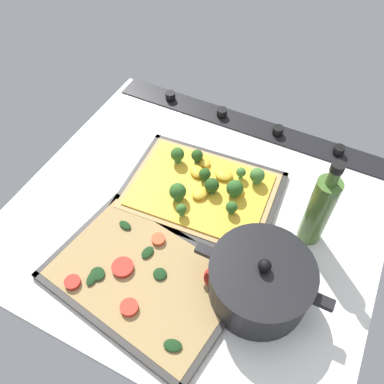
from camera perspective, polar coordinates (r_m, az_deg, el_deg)
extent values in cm
cube|color=silver|center=(89.76, 0.53, -3.70)|extent=(79.72, 71.71, 3.00)
cube|color=black|center=(108.57, 8.20, 9.63)|extent=(76.53, 7.00, 0.80)
cylinder|color=black|center=(105.48, 20.45, 5.75)|extent=(2.80, 2.80, 1.80)
cylinder|color=black|center=(106.37, 12.30, 8.74)|extent=(2.80, 2.80, 1.80)
cylinder|color=black|center=(109.61, 4.34, 11.45)|extent=(2.80, 2.80, 1.80)
cylinder|color=black|center=(114.98, -3.15, 13.77)|extent=(2.80, 2.80, 1.80)
cube|color=#33302D|center=(91.66, 1.25, -0.20)|extent=(36.66, 28.44, 0.50)
cube|color=#33302D|center=(99.05, 3.93, 5.19)|extent=(34.93, 3.64, 1.30)
cube|color=#33302D|center=(84.77, -1.88, -6.17)|extent=(34.93, 3.64, 1.30)
cube|color=#33302D|center=(89.24, 11.38, -3.31)|extent=(3.02, 26.09, 1.30)
cube|color=#33302D|center=(96.40, -8.11, 2.97)|extent=(3.02, 26.09, 1.30)
cube|color=tan|center=(91.07, 1.26, 0.09)|extent=(34.10, 25.88, 1.00)
cube|color=gold|center=(90.52, 1.26, 0.36)|extent=(31.34, 23.34, 0.40)
cone|color=#4D8B3F|center=(86.48, 5.66, -2.74)|extent=(1.42, 1.42, 0.92)
sphere|color=#2D5B23|center=(85.33, 5.74, -2.19)|extent=(2.58, 2.58, 2.58)
cone|color=#427635|center=(95.55, 0.73, 4.68)|extent=(1.54, 1.54, 1.07)
sphere|color=#264C1C|center=(94.39, 0.74, 5.33)|extent=(2.80, 2.80, 2.80)
cone|color=#5B9F46|center=(85.69, -1.54, -3.00)|extent=(1.24, 1.24, 1.16)
sphere|color=#386B28|center=(84.53, -1.56, -2.44)|extent=(2.26, 2.26, 2.26)
cone|color=#68AD54|center=(92.71, 7.01, 2.28)|extent=(1.24, 1.24, 1.18)
sphere|color=#427533|center=(91.63, 7.09, 2.87)|extent=(2.25, 2.25, 2.25)
cone|color=#4D8B3F|center=(88.33, -2.04, -0.69)|extent=(2.09, 2.09, 1.08)
sphere|color=#2D5B23|center=(86.78, -2.08, 0.09)|extent=(3.80, 3.80, 3.80)
cone|color=#68AD54|center=(92.52, 9.26, 1.69)|extent=(1.89, 1.89, 1.03)
sphere|color=#427533|center=(91.16, 9.41, 2.41)|extent=(3.44, 3.44, 3.44)
cone|color=#4D8B3F|center=(89.56, 6.10, -0.19)|extent=(2.10, 2.10, 0.81)
sphere|color=#2D5B23|center=(88.13, 6.20, 0.55)|extent=(3.82, 3.82, 3.82)
cone|color=#427635|center=(91.91, 1.84, 2.02)|extent=(1.51, 1.51, 0.83)
sphere|color=#264C1C|center=(90.81, 1.87, 2.61)|extent=(2.75, 2.75, 2.75)
cone|color=#427635|center=(89.65, 2.85, 0.30)|extent=(1.81, 1.81, 0.99)
sphere|color=#264C1C|center=(88.30, 2.90, 1.00)|extent=(3.29, 3.29, 3.29)
cone|color=#4D8B3F|center=(95.55, -2.09, 4.72)|extent=(1.81, 1.81, 1.25)
sphere|color=#2D5B23|center=(94.19, -2.12, 5.49)|extent=(3.29, 3.29, 3.29)
ellipsoid|color=gold|center=(95.08, 1.87, 4.31)|extent=(4.18, 4.19, 1.17)
ellipsoid|color=gold|center=(88.81, 1.20, -0.18)|extent=(4.35, 4.95, 1.45)
ellipsoid|color=gold|center=(92.56, 4.64, 2.49)|extent=(4.73, 4.35, 1.43)
ellipsoid|color=gold|center=(92.99, 0.69, 3.03)|extent=(5.08, 5.16, 1.46)
ellipsoid|color=gold|center=(90.07, 6.66, 0.25)|extent=(3.65, 3.99, 1.17)
cube|color=#33302D|center=(80.81, -6.95, -12.32)|extent=(40.10, 30.25, 0.50)
cube|color=#33302D|center=(84.62, -1.84, -6.33)|extent=(36.53, 6.71, 1.30)
cube|color=#33302D|center=(77.90, -12.83, -18.45)|extent=(36.53, 6.71, 1.30)
cube|color=#33302D|center=(76.15, 3.97, -19.21)|extent=(4.94, 24.91, 1.30)
cube|color=#33302D|center=(88.20, -15.94, -5.82)|extent=(4.94, 24.91, 1.30)
cube|color=#A38552|center=(80.19, -7.00, -12.10)|extent=(37.37, 27.52, 0.90)
cylinder|color=#D14723|center=(82.93, -4.88, -6.84)|extent=(2.85, 2.85, 1.00)
cylinder|color=red|center=(76.98, -9.05, -16.13)|extent=(3.44, 3.44, 1.00)
cylinder|color=#B22319|center=(80.67, -9.97, -10.67)|extent=(4.38, 4.38, 1.00)
cylinder|color=#B22319|center=(81.42, -16.86, -12.37)|extent=(3.12, 3.12, 1.00)
cylinder|color=#B22319|center=(78.66, 3.13, -12.19)|extent=(3.89, 3.89, 1.00)
ellipsoid|color=#193819|center=(79.22, -4.66, -11.71)|extent=(3.38, 3.28, 0.60)
ellipsoid|color=#193819|center=(81.72, -6.44, -8.65)|extent=(2.45, 3.32, 0.60)
ellipsoid|color=#193819|center=(74.00, -2.80, -21.25)|extent=(3.80, 3.07, 0.60)
ellipsoid|color=#193819|center=(81.14, -13.47, -11.40)|extent=(4.00, 3.83, 0.60)
ellipsoid|color=#193819|center=(85.86, -9.65, -4.74)|extent=(3.32, 2.33, 0.60)
ellipsoid|color=#193819|center=(81.02, -14.16, -11.84)|extent=(2.33, 3.95, 0.60)
cylinder|color=black|center=(76.23, 9.73, -12.73)|extent=(19.04, 19.04, 9.06)
cylinder|color=black|center=(71.87, 10.27, -11.03)|extent=(19.42, 19.42, 0.80)
sphere|color=black|center=(70.47, 10.45, -10.44)|extent=(2.40, 2.40, 2.40)
cube|color=black|center=(74.06, 18.49, -14.85)|extent=(3.60, 2.00, 1.20)
cube|color=black|center=(74.98, 1.89, -8.46)|extent=(3.60, 2.00, 1.20)
cylinder|color=#476B2D|center=(81.93, 17.79, -2.72)|extent=(4.87, 4.87, 17.68)
cylinder|color=#476B2D|center=(73.99, 19.76, 2.05)|extent=(2.19, 2.19, 3.50)
cylinder|color=black|center=(72.18, 20.30, 3.35)|extent=(2.44, 2.44, 1.60)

